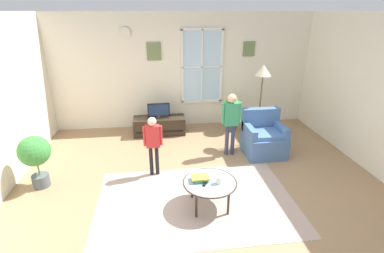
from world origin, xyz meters
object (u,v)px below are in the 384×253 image
(television, at_px, (159,110))
(remote_near_books, at_px, (205,183))
(armchair, at_px, (263,138))
(potted_plant_by_window, at_px, (232,110))
(coffee_table, at_px, (210,183))
(floor_lamp, at_px, (263,78))
(potted_plant_corner, at_px, (35,154))
(person_green_shirt, at_px, (231,118))
(person_red_shirt, at_px, (153,140))
(cup, at_px, (219,180))
(book_stack, at_px, (200,178))
(tv_stand, at_px, (159,126))

(television, distance_m, remote_near_books, 2.89)
(armchair, xyz_separation_m, potted_plant_by_window, (-0.33, 1.22, 0.21))
(coffee_table, xyz_separation_m, floor_lamp, (1.45, 2.05, 1.03))
(potted_plant_corner, bearing_deg, coffee_table, -18.05)
(television, relative_size, potted_plant_corner, 0.56)
(person_green_shirt, bearing_deg, floor_lamp, 33.19)
(person_red_shirt, bearing_deg, person_green_shirt, 20.82)
(television, height_order, potted_plant_by_window, potted_plant_by_window)
(cup, distance_m, person_red_shirt, 1.40)
(person_red_shirt, xyz_separation_m, potted_plant_corner, (-1.85, -0.13, -0.09))
(person_red_shirt, bearing_deg, cup, -49.04)
(person_green_shirt, bearing_deg, potted_plant_by_window, 73.68)
(person_green_shirt, xyz_separation_m, potted_plant_by_window, (0.35, 1.20, -0.26))
(cup, bearing_deg, potted_plant_corner, 161.58)
(potted_plant_corner, height_order, floor_lamp, floor_lamp)
(television, distance_m, potted_plant_corner, 2.76)
(cup, distance_m, floor_lamp, 2.66)
(coffee_table, relative_size, person_red_shirt, 0.73)
(armchair, relative_size, cup, 7.92)
(remote_near_books, bearing_deg, person_green_shirt, 64.22)
(coffee_table, relative_size, potted_plant_corner, 0.88)
(television, bearing_deg, book_stack, -79.04)
(tv_stand, relative_size, person_green_shirt, 0.94)
(remote_near_books, relative_size, person_red_shirt, 0.13)
(person_red_shirt, bearing_deg, potted_plant_by_window, 43.76)
(floor_lamp, bearing_deg, potted_plant_by_window, 119.40)
(tv_stand, distance_m, person_green_shirt, 1.93)
(potted_plant_corner, bearing_deg, television, 44.05)
(coffee_table, distance_m, person_green_shirt, 1.75)
(book_stack, height_order, cup, cup)
(armchair, bearing_deg, book_stack, -135.63)
(armchair, bearing_deg, television, 148.51)
(television, xyz_separation_m, potted_plant_corner, (-1.99, -1.92, 0.00))
(cup, bearing_deg, book_stack, 156.59)
(armchair, distance_m, book_stack, 2.12)
(tv_stand, distance_m, television, 0.38)
(person_green_shirt, relative_size, person_red_shirt, 1.17)
(armchair, relative_size, floor_lamp, 0.51)
(floor_lamp, bearing_deg, armchair, -97.31)
(remote_near_books, xyz_separation_m, person_red_shirt, (-0.72, 1.03, 0.25))
(person_red_shirt, xyz_separation_m, floor_lamp, (2.24, 1.06, 0.74))
(tv_stand, height_order, coffee_table, coffee_table)
(armchair, bearing_deg, potted_plant_by_window, 105.23)
(armchair, bearing_deg, floor_lamp, 82.69)
(cup, distance_m, potted_plant_corner, 2.91)
(book_stack, relative_size, potted_plant_corner, 0.29)
(armchair, distance_m, cup, 2.04)
(cup, relative_size, person_green_shirt, 0.09)
(person_green_shirt, bearing_deg, cup, -109.91)
(potted_plant_corner, bearing_deg, cup, -18.42)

